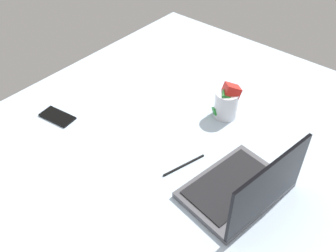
% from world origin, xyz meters
% --- Properties ---
extents(bed_mattress, '(1.80, 1.40, 0.18)m').
position_xyz_m(bed_mattress, '(0.00, 0.00, 0.09)').
color(bed_mattress, silver).
rests_on(bed_mattress, ground).
extents(laptop, '(0.36, 0.28, 0.23)m').
position_xyz_m(laptop, '(0.01, 0.33, 0.22)').
color(laptop, '#4C4C51').
rests_on(laptop, bed_mattress).
extents(snack_cup, '(0.11, 0.10, 0.15)m').
position_xyz_m(snack_cup, '(-0.30, 0.06, 0.24)').
color(snack_cup, silver).
rests_on(snack_cup, bed_mattress).
extents(cell_phone, '(0.09, 0.15, 0.01)m').
position_xyz_m(cell_phone, '(0.14, -0.43, 0.18)').
color(cell_phone, black).
rests_on(cell_phone, bed_mattress).
extents(charger_cable, '(0.17, 0.05, 0.01)m').
position_xyz_m(charger_cable, '(0.02, 0.11, 0.18)').
color(charger_cable, black).
rests_on(charger_cable, bed_mattress).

